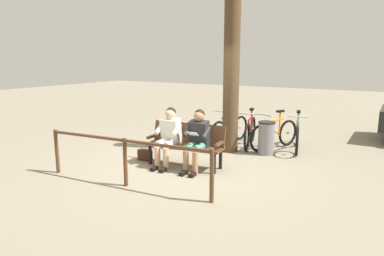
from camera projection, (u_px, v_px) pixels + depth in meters
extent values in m
plane|color=gray|center=(185.00, 167.00, 7.06)|extent=(40.00, 40.00, 0.00)
cube|color=#51331E|center=(185.00, 146.00, 7.02)|extent=(1.63, 0.57, 0.05)
cube|color=#51331E|center=(189.00, 133.00, 7.14)|extent=(1.61, 0.27, 0.42)
cube|color=#51331E|center=(220.00, 144.00, 6.67)|extent=(0.09, 0.40, 0.05)
cube|color=#51331E|center=(152.00, 136.00, 7.31)|extent=(0.09, 0.40, 0.05)
cylinder|color=black|center=(214.00, 164.00, 6.61)|extent=(0.07, 0.07, 0.40)
cylinder|color=black|center=(150.00, 155.00, 7.22)|extent=(0.07, 0.07, 0.40)
cylinder|color=black|center=(221.00, 159.00, 6.91)|extent=(0.07, 0.07, 0.40)
cylinder|color=black|center=(159.00, 151.00, 7.52)|extent=(0.07, 0.07, 0.40)
cube|color=#262628|center=(199.00, 134.00, 6.84)|extent=(0.40, 0.34, 0.55)
sphere|color=#A87554|center=(199.00, 116.00, 6.76)|extent=(0.21, 0.21, 0.21)
sphere|color=black|center=(200.00, 114.00, 6.77)|extent=(0.20, 0.20, 0.20)
cylinder|color=#4C8C7A|center=(200.00, 147.00, 6.67)|extent=(0.18, 0.41, 0.15)
cylinder|color=#A87554|center=(195.00, 163.00, 6.54)|extent=(0.11, 0.11, 0.45)
cube|color=black|center=(193.00, 174.00, 6.49)|extent=(0.11, 0.23, 0.07)
cylinder|color=#262628|center=(206.00, 133.00, 6.64)|extent=(0.11, 0.31, 0.23)
cylinder|color=#4C8C7A|center=(190.00, 146.00, 6.75)|extent=(0.18, 0.41, 0.15)
cylinder|color=#A87554|center=(186.00, 162.00, 6.63)|extent=(0.11, 0.11, 0.45)
cube|color=black|center=(183.00, 173.00, 6.58)|extent=(0.11, 0.23, 0.07)
cylinder|color=#262628|center=(188.00, 131.00, 6.81)|extent=(0.11, 0.31, 0.23)
cube|color=silver|center=(193.00, 134.00, 6.57)|extent=(0.21, 0.14, 0.09)
cube|color=white|center=(171.00, 131.00, 7.12)|extent=(0.40, 0.34, 0.55)
sphere|color=#D8A884|center=(170.00, 114.00, 7.03)|extent=(0.21, 0.21, 0.21)
sphere|color=black|center=(171.00, 112.00, 7.05)|extent=(0.20, 0.20, 0.20)
cylinder|color=white|center=(171.00, 144.00, 6.94)|extent=(0.18, 0.41, 0.15)
cylinder|color=#D8A884|center=(166.00, 159.00, 6.82)|extent=(0.11, 0.11, 0.45)
cube|color=black|center=(163.00, 170.00, 6.77)|extent=(0.11, 0.23, 0.07)
cylinder|color=white|center=(177.00, 130.00, 6.91)|extent=(0.11, 0.31, 0.23)
cylinder|color=white|center=(162.00, 143.00, 7.02)|extent=(0.18, 0.41, 0.15)
cylinder|color=#D8A884|center=(157.00, 158.00, 6.90)|extent=(0.11, 0.11, 0.45)
cube|color=black|center=(155.00, 168.00, 6.85)|extent=(0.11, 0.23, 0.07)
cylinder|color=white|center=(160.00, 128.00, 7.08)|extent=(0.11, 0.31, 0.23)
cube|color=#3F1E14|center=(145.00, 155.00, 7.49)|extent=(0.32, 0.18, 0.24)
cylinder|color=#4C3823|center=(231.00, 77.00, 7.92)|extent=(0.37, 0.37, 3.50)
cylinder|color=slate|center=(266.00, 139.00, 7.94)|extent=(0.37, 0.37, 0.73)
cylinder|color=black|center=(267.00, 122.00, 7.86)|extent=(0.39, 0.39, 0.03)
torus|color=black|center=(297.00, 141.00, 7.82)|extent=(0.21, 0.66, 0.66)
cylinder|color=silver|center=(297.00, 141.00, 7.82)|extent=(0.06, 0.07, 0.06)
torus|color=black|center=(297.00, 132.00, 8.78)|extent=(0.21, 0.66, 0.66)
cylinder|color=silver|center=(297.00, 132.00, 8.78)|extent=(0.06, 0.07, 0.06)
cylinder|color=#337238|center=(298.00, 121.00, 8.23)|extent=(0.19, 0.62, 0.04)
cylinder|color=#337238|center=(298.00, 130.00, 8.19)|extent=(0.18, 0.59, 0.43)
cylinder|color=#337238|center=(298.00, 123.00, 8.41)|extent=(0.04, 0.04, 0.55)
cube|color=black|center=(299.00, 112.00, 8.36)|extent=(0.14, 0.23, 0.05)
cylinder|color=#B2B2B7|center=(299.00, 117.00, 7.81)|extent=(0.47, 0.14, 0.03)
torus|color=black|center=(260.00, 138.00, 8.13)|extent=(0.32, 0.63, 0.66)
cylinder|color=silver|center=(260.00, 138.00, 8.13)|extent=(0.07, 0.07, 0.06)
torus|color=black|center=(288.00, 133.00, 8.72)|extent=(0.32, 0.63, 0.66)
cylinder|color=silver|center=(288.00, 133.00, 8.72)|extent=(0.07, 0.07, 0.06)
cylinder|color=orange|center=(275.00, 120.00, 8.35)|extent=(0.29, 0.60, 0.04)
cylinder|color=orange|center=(272.00, 129.00, 8.34)|extent=(0.27, 0.56, 0.43)
cylinder|color=orange|center=(280.00, 123.00, 8.47)|extent=(0.04, 0.04, 0.55)
cube|color=black|center=(280.00, 111.00, 8.41)|extent=(0.17, 0.24, 0.05)
cylinder|color=#B2B2B7|center=(264.00, 115.00, 8.08)|extent=(0.45, 0.22, 0.03)
torus|color=black|center=(247.00, 137.00, 8.22)|extent=(0.20, 0.66, 0.66)
cylinder|color=silver|center=(247.00, 137.00, 8.22)|extent=(0.06, 0.07, 0.06)
torus|color=black|center=(253.00, 129.00, 9.17)|extent=(0.20, 0.66, 0.66)
cylinder|color=silver|center=(253.00, 129.00, 9.17)|extent=(0.06, 0.07, 0.06)
cylinder|color=#B71414|center=(251.00, 118.00, 8.62)|extent=(0.18, 0.63, 0.04)
cylinder|color=#B71414|center=(250.00, 127.00, 8.58)|extent=(0.17, 0.59, 0.43)
cylinder|color=#B71414|center=(251.00, 120.00, 8.81)|extent=(0.04, 0.04, 0.55)
cube|color=black|center=(252.00, 109.00, 8.75)|extent=(0.14, 0.23, 0.05)
cylinder|color=#B2B2B7|center=(248.00, 114.00, 8.20)|extent=(0.48, 0.14, 0.03)
torus|color=black|center=(218.00, 134.00, 8.58)|extent=(0.17, 0.66, 0.66)
cylinder|color=silver|center=(218.00, 134.00, 8.58)|extent=(0.06, 0.07, 0.06)
torus|color=black|center=(240.00, 128.00, 9.35)|extent=(0.17, 0.66, 0.66)
cylinder|color=silver|center=(240.00, 128.00, 9.35)|extent=(0.06, 0.07, 0.06)
cylinder|color=#1E519E|center=(230.00, 116.00, 8.89)|extent=(0.14, 0.63, 0.04)
cylinder|color=#1E519E|center=(228.00, 124.00, 8.87)|extent=(0.14, 0.59, 0.43)
cylinder|color=#1E519E|center=(234.00, 118.00, 9.04)|extent=(0.04, 0.04, 0.55)
cube|color=black|center=(234.00, 108.00, 8.99)|extent=(0.12, 0.23, 0.05)
cylinder|color=#B2B2B7|center=(221.00, 112.00, 8.55)|extent=(0.48, 0.11, 0.03)
cylinder|color=#51331E|center=(212.00, 176.00, 5.25)|extent=(0.07, 0.07, 0.85)
cylinder|color=#51331E|center=(125.00, 162.00, 5.94)|extent=(0.07, 0.07, 0.85)
cylinder|color=#51331E|center=(57.00, 151.00, 6.63)|extent=(0.07, 0.07, 0.85)
cylinder|color=#51331E|center=(124.00, 141.00, 5.86)|extent=(3.22, 0.30, 0.06)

